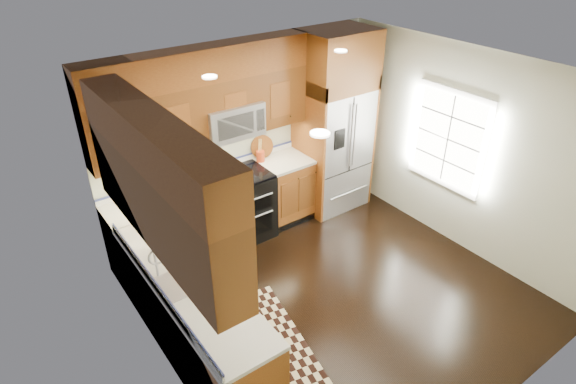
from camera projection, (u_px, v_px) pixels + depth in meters
ground at (335, 294)px, 5.67m from camera, size 4.00×4.00×0.00m
wall_back at (242, 137)px, 6.41m from camera, size 4.00×0.02×2.60m
wall_left at (161, 274)px, 4.00m from camera, size 0.02×4.00×2.60m
wall_right at (461, 151)px, 6.03m from camera, size 0.02×4.00×2.60m
window at (448, 139)px, 6.10m from camera, size 0.04×1.10×1.30m
base_cabinets at (203, 264)px, 5.45m from camera, size 2.85×3.00×0.90m
countertop at (206, 221)px, 5.36m from camera, size 2.86×3.01×0.04m
upper_cabinets at (187, 128)px, 4.82m from camera, size 2.85×3.00×1.15m
range at (242, 206)px, 6.47m from camera, size 0.76×0.67×0.95m
microwave at (232, 120)px, 5.96m from camera, size 0.76×0.40×0.42m
refrigerator at (334, 123)px, 6.81m from camera, size 0.98×0.75×2.60m
sink_faucet at (182, 275)px, 4.45m from camera, size 0.54×0.44×0.37m
rug at (257, 349)px, 4.95m from camera, size 1.28×1.80×0.01m
knife_block at (154, 186)px, 5.79m from camera, size 0.12×0.14×0.24m
utensil_crock at (260, 154)px, 6.53m from camera, size 0.15×0.15×0.32m
cutting_board at (262, 156)px, 6.68m from camera, size 0.38×0.38×0.02m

